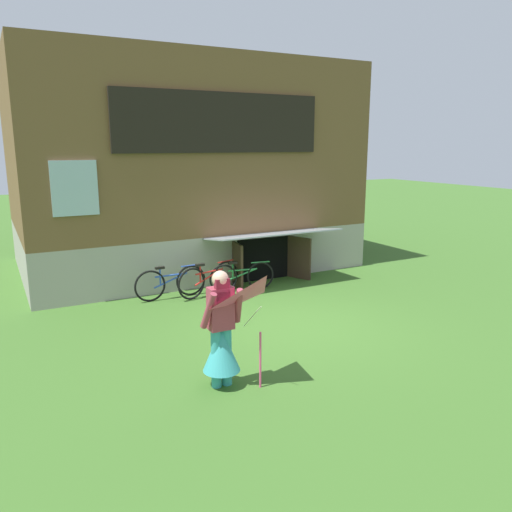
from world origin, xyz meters
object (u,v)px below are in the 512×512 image
Objects in this scene: bicycle_blue at (171,282)px; person at (221,338)px; kite at (267,303)px; bicycle_green at (242,276)px; bicycle_red at (209,279)px.

person is at bearing -101.01° from bicycle_blue.
person is 0.88m from kite.
bicycle_green is 0.80m from bicycle_red.
bicycle_blue is (-0.83, 0.16, -0.01)m from bicycle_red.
kite reaches higher than bicycle_blue.
person is at bearing -125.42° from bicycle_red.
bicycle_green is 0.94× the size of bicycle_red.
person is at bearing -109.45° from bicycle_green.
bicycle_red is at bearing 87.73° from person.
bicycle_red is 1.00× the size of bicycle_blue.
person reaches higher than bicycle_red.
bicycle_blue is (0.26, 4.76, -0.92)m from kite.
kite reaches higher than bicycle_red.
person reaches higher than bicycle_green.
bicycle_blue is at bearing 98.87° from person.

